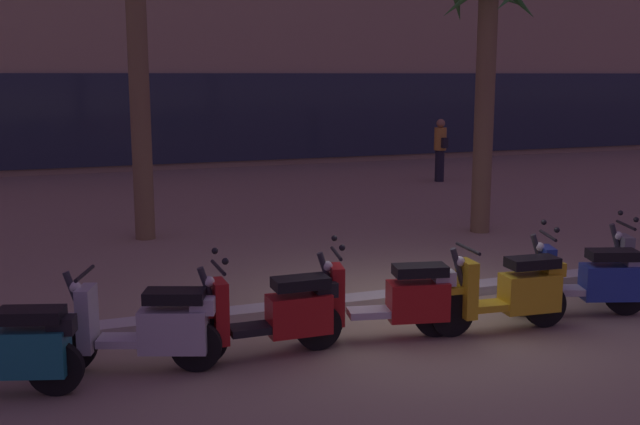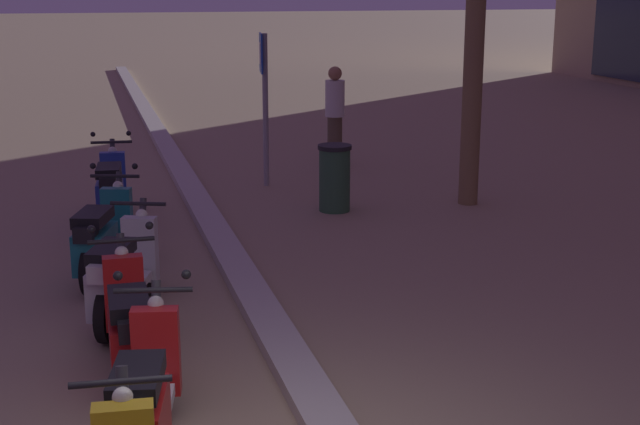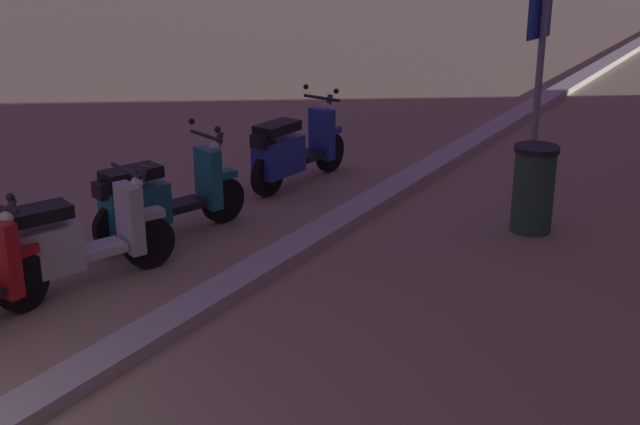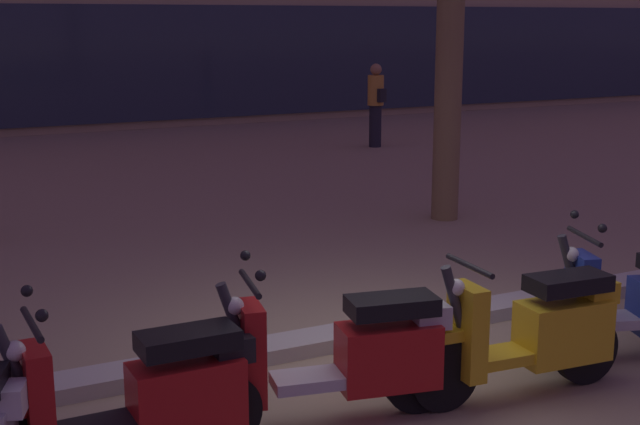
% 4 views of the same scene
% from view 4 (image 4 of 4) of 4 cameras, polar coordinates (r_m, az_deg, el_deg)
% --- Properties ---
extents(ground_plane, '(200.00, 200.00, 0.00)m').
position_cam_4_polar(ground_plane, '(7.12, 4.42, -9.58)').
color(ground_plane, '#9E896B').
extents(curb_strip, '(60.00, 0.36, 0.12)m').
position_cam_4_polar(curb_strip, '(7.52, 2.34, -7.85)').
color(curb_strip, '#BCB7AD').
rests_on(curb_strip, ground).
extents(scooter_red_tail_end, '(1.79, 0.56, 1.17)m').
position_cam_4_polar(scooter_red_tail_end, '(5.46, -11.40, -11.75)').
color(scooter_red_tail_end, black).
rests_on(scooter_red_tail_end, ground).
extents(scooter_red_mid_rear, '(1.85, 0.69, 1.17)m').
position_cam_4_polar(scooter_red_mid_rear, '(5.96, 1.74, -9.29)').
color(scooter_red_mid_rear, black).
rests_on(scooter_red_mid_rear, ground).
extents(scooter_yellow_gap_after_mid, '(1.74, 0.56, 1.04)m').
position_cam_4_polar(scooter_yellow_gap_after_mid, '(6.57, 13.69, -7.56)').
color(scooter_yellow_gap_after_mid, black).
rests_on(scooter_yellow_gap_after_mid, ground).
extents(pedestrian_by_palm_tree, '(0.34, 0.46, 1.75)m').
position_cam_4_polar(pedestrian_by_palm_tree, '(18.73, 3.62, 7.09)').
color(pedestrian_by_palm_tree, black).
rests_on(pedestrian_by_palm_tree, ground).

